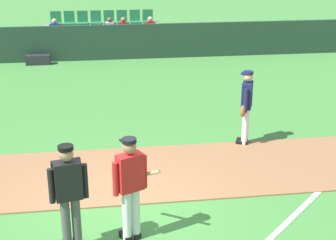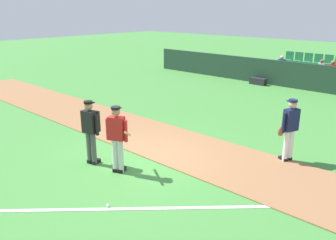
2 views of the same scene
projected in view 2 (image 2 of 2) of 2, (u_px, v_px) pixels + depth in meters
ground_plane at (137, 161)px, 9.71m from camera, size 80.00×80.00×0.00m
infield_dirt_path at (174, 145)px, 10.81m from camera, size 28.00×2.60×0.03m
foul_line_chalk at (215, 208)px, 7.43m from camera, size 8.68×8.43×0.01m
dugout_fence at (308, 77)px, 17.82m from camera, size 20.00×0.16×1.36m
stadium_bleachers at (318, 77)px, 18.89m from camera, size 5.00×2.10×1.65m
batter_red_jersey at (117, 137)px, 8.75m from camera, size 0.75×0.69×1.76m
umpire_home_plate at (91, 129)px, 9.25m from camera, size 0.58×0.36×1.76m
runner_navy_jersey at (290, 128)px, 9.40m from camera, size 0.42×0.62×1.76m
baseball at (108, 206)px, 7.44m from camera, size 0.07×0.07×0.07m
equipment_bag at (258, 81)px, 19.28m from camera, size 0.90×0.36×0.36m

